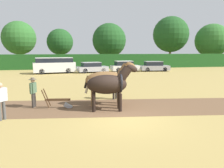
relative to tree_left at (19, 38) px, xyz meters
name	(u,v)px	position (x,y,z in m)	size (l,w,h in m)	color
ground_plane	(125,119)	(11.33, -33.28, -5.21)	(240.00, 240.00, 0.00)	#A88E4C
plowed_furrow_strip	(21,108)	(6.37, -30.61, -5.21)	(29.94, 3.63, 0.01)	brown
hedgerow	(85,61)	(11.33, -5.80, -4.02)	(64.60, 1.35, 2.39)	#1E511E
tree_left	(19,38)	(0.00, 0.00, 0.00)	(5.99, 5.99, 8.22)	#4C3823
tree_center_left	(60,42)	(7.21, -0.98, -0.70)	(4.73, 4.73, 6.90)	#4C3823
tree_center	(109,40)	(16.44, -0.27, -0.28)	(6.48, 6.48, 8.18)	#4C3823
tree_center_right	(171,34)	(29.46, 0.42, 1.05)	(7.29, 7.29, 9.91)	brown
tree_right	(212,41)	(38.29, -0.63, -0.18)	(6.93, 6.93, 8.51)	#4C3823
draft_horse_lead_left	(109,84)	(10.87, -31.74, -3.86)	(2.74, 1.27, 2.41)	black
draft_horse_lead_right	(108,80)	(11.01, -30.60, -3.80)	(2.95, 1.29, 2.47)	brown
plow	(60,102)	(8.38, -30.86, -4.90)	(1.60, 0.52, 1.13)	#4C331E
farmer_at_plow	(33,90)	(6.98, -30.42, -4.29)	(0.40, 0.62, 1.61)	#38332D
farmer_beside_team	(115,83)	(11.68, -29.31, -4.20)	(0.59, 0.43, 1.72)	#38332D
farmer_onlooker_left	(1,99)	(5.96, -32.48, -4.24)	(0.46, 0.55, 1.67)	#4C4C4C
parked_van	(54,65)	(6.85, -12.54, -4.14)	(5.64, 2.89, 2.08)	silver
parked_car_left	(92,67)	(11.90, -12.46, -4.52)	(4.41, 2.56, 1.43)	#A8A8B2
parked_car_center_left	(125,66)	(16.64, -11.93, -4.48)	(4.11, 2.07, 1.53)	silver
parked_car_center	(154,66)	(21.05, -12.22, -4.52)	(4.27, 2.09, 1.45)	#9E9EA8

